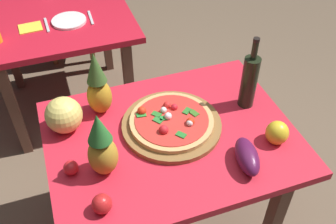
% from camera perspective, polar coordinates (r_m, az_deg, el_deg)
% --- Properties ---
extents(ground_plane, '(10.00, 10.00, 0.00)m').
position_cam_1_polar(ground_plane, '(2.35, 0.37, -16.16)').
color(ground_plane, brown).
extents(display_table, '(1.11, 0.85, 0.75)m').
position_cam_1_polar(display_table, '(1.82, 0.46, -5.57)').
color(display_table, brown).
rests_on(display_table, ground_plane).
extents(background_table, '(0.98, 0.85, 0.75)m').
position_cam_1_polar(background_table, '(2.75, -15.88, 11.20)').
color(background_table, brown).
rests_on(background_table, ground_plane).
extents(dining_chair, '(0.49, 0.49, 0.85)m').
position_cam_1_polar(dining_chair, '(3.40, -14.77, 14.67)').
color(dining_chair, brown).
rests_on(dining_chair, ground_plane).
extents(pizza_board, '(0.46, 0.46, 0.02)m').
position_cam_1_polar(pizza_board, '(1.78, 0.53, -1.92)').
color(pizza_board, brown).
rests_on(pizza_board, display_table).
extents(pizza, '(0.38, 0.38, 0.06)m').
position_cam_1_polar(pizza, '(1.76, 0.47, -1.28)').
color(pizza, tan).
rests_on(pizza, pizza_board).
extents(wine_bottle, '(0.08, 0.08, 0.37)m').
position_cam_1_polar(wine_bottle, '(1.85, 11.87, 4.53)').
color(wine_bottle, black).
rests_on(wine_bottle, display_table).
extents(pineapple_left, '(0.12, 0.12, 0.31)m').
position_cam_1_polar(pineapple_left, '(1.53, -9.74, -5.17)').
color(pineapple_left, '#B58C29').
rests_on(pineapple_left, display_table).
extents(pineapple_right, '(0.12, 0.12, 0.33)m').
position_cam_1_polar(pineapple_right, '(1.80, -10.27, 3.69)').
color(pineapple_right, '#B88821').
rests_on(pineapple_right, display_table).
extents(melon, '(0.17, 0.17, 0.17)m').
position_cam_1_polar(melon, '(1.78, -15.09, -0.43)').
color(melon, '#E0CB65').
rests_on(melon, display_table).
extents(bell_pepper, '(0.10, 0.10, 0.11)m').
position_cam_1_polar(bell_pepper, '(1.75, 15.76, -2.96)').
color(bell_pepper, yellow).
rests_on(bell_pepper, display_table).
extents(eggplant, '(0.13, 0.21, 0.09)m').
position_cam_1_polar(eggplant, '(1.64, 11.56, -6.41)').
color(eggplant, '#52163F').
rests_on(eggplant, display_table).
extents(tomato_near_board, '(0.06, 0.06, 0.06)m').
position_cam_1_polar(tomato_near_board, '(1.63, -14.10, -7.97)').
color(tomato_near_board, red).
rests_on(tomato_near_board, display_table).
extents(tomato_at_corner, '(0.08, 0.08, 0.08)m').
position_cam_1_polar(tomato_at_corner, '(1.49, -9.70, -13.18)').
color(tomato_at_corner, red).
rests_on(tomato_at_corner, display_table).
extents(dinner_plate, '(0.22, 0.22, 0.02)m').
position_cam_1_polar(dinner_plate, '(2.62, -14.37, 12.88)').
color(dinner_plate, white).
rests_on(dinner_plate, background_table).
extents(fork_utensil, '(0.02, 0.18, 0.01)m').
position_cam_1_polar(fork_utensil, '(2.62, -17.41, 12.12)').
color(fork_utensil, silver).
rests_on(fork_utensil, background_table).
extents(knife_utensil, '(0.02, 0.18, 0.01)m').
position_cam_1_polar(knife_utensil, '(2.63, -11.30, 13.45)').
color(knife_utensil, silver).
rests_on(knife_utensil, background_table).
extents(napkin_folded, '(0.15, 0.13, 0.01)m').
position_cam_1_polar(napkin_folded, '(2.63, -19.60, 11.62)').
color(napkin_folded, yellow).
rests_on(napkin_folded, background_table).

